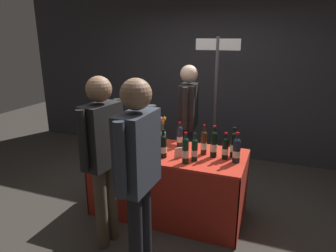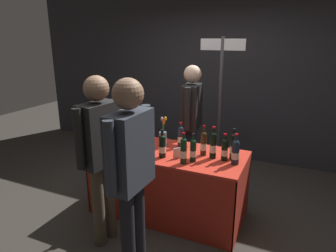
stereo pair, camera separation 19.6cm
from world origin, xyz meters
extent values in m
plane|color=#38332D|center=(0.00, 0.00, 0.00)|extent=(12.00, 12.00, 0.00)
cube|color=#2D2D33|center=(0.00, 2.12, 1.38)|extent=(7.26, 0.12, 2.76)
cube|color=red|center=(0.00, 0.00, 0.78)|extent=(1.75, 0.78, 0.02)
cube|color=#A32519|center=(0.00, -0.38, 0.38)|extent=(1.75, 0.01, 0.77)
cube|color=#A32519|center=(0.00, 0.38, 0.38)|extent=(1.75, 0.01, 0.77)
cube|color=#A32519|center=(-0.87, 0.00, 0.38)|extent=(0.01, 0.78, 0.77)
cube|color=#A32519|center=(0.87, 0.00, 0.38)|extent=(0.01, 0.78, 0.77)
cylinder|color=#192333|center=(0.07, 0.20, 0.90)|extent=(0.07, 0.07, 0.22)
sphere|color=#192333|center=(0.07, 0.20, 1.01)|extent=(0.07, 0.07, 0.07)
cylinder|color=#192333|center=(0.07, 0.20, 1.04)|extent=(0.03, 0.03, 0.07)
cylinder|color=maroon|center=(0.07, 0.20, 1.08)|extent=(0.03, 0.03, 0.02)
cylinder|color=beige|center=(0.07, 0.20, 0.88)|extent=(0.07, 0.07, 0.07)
cylinder|color=black|center=(0.65, 0.01, 0.90)|extent=(0.07, 0.07, 0.20)
sphere|color=black|center=(0.65, 0.01, 1.00)|extent=(0.07, 0.07, 0.07)
cylinder|color=black|center=(0.65, 0.01, 1.03)|extent=(0.03, 0.03, 0.07)
cylinder|color=maroon|center=(0.65, 0.01, 1.08)|extent=(0.03, 0.03, 0.02)
cylinder|color=beige|center=(0.65, 0.01, 0.88)|extent=(0.07, 0.07, 0.07)
cylinder|color=black|center=(0.36, -0.16, 0.90)|extent=(0.07, 0.07, 0.21)
sphere|color=black|center=(0.36, -0.16, 1.00)|extent=(0.06, 0.06, 0.06)
cylinder|color=black|center=(0.36, -0.16, 1.04)|extent=(0.03, 0.03, 0.08)
cylinder|color=black|center=(0.36, -0.16, 1.09)|extent=(0.03, 0.03, 0.02)
cylinder|color=beige|center=(0.36, -0.16, 0.88)|extent=(0.07, 0.07, 0.07)
cylinder|color=black|center=(0.72, 0.09, 0.92)|extent=(0.07, 0.07, 0.25)
sphere|color=black|center=(0.72, 0.09, 1.04)|extent=(0.07, 0.07, 0.07)
cylinder|color=black|center=(0.72, 0.09, 1.07)|extent=(0.03, 0.03, 0.07)
cylinder|color=black|center=(0.72, 0.09, 1.12)|extent=(0.03, 0.03, 0.02)
cylinder|color=beige|center=(0.72, 0.09, 0.90)|extent=(0.07, 0.07, 0.08)
cylinder|color=#38230F|center=(0.40, 0.05, 0.91)|extent=(0.07, 0.07, 0.24)
sphere|color=#38230F|center=(0.40, 0.05, 1.03)|extent=(0.07, 0.07, 0.07)
cylinder|color=#38230F|center=(0.40, 0.05, 1.07)|extent=(0.02, 0.02, 0.09)
cylinder|color=maroon|center=(0.40, 0.05, 1.13)|extent=(0.03, 0.03, 0.02)
cylinder|color=beige|center=(0.40, 0.05, 0.89)|extent=(0.07, 0.07, 0.08)
cylinder|color=black|center=(0.28, -0.25, 0.91)|extent=(0.07, 0.07, 0.24)
sphere|color=black|center=(0.28, -0.25, 1.04)|extent=(0.07, 0.07, 0.07)
cylinder|color=black|center=(0.28, -0.25, 1.07)|extent=(0.03, 0.03, 0.07)
cylinder|color=maroon|center=(0.28, -0.25, 1.12)|extent=(0.03, 0.03, 0.02)
cylinder|color=beige|center=(0.28, -0.25, 0.90)|extent=(0.07, 0.07, 0.08)
cylinder|color=#192333|center=(-0.39, -0.22, 0.90)|extent=(0.08, 0.08, 0.21)
sphere|color=#192333|center=(-0.39, -0.22, 1.01)|extent=(0.07, 0.07, 0.07)
cylinder|color=#192333|center=(-0.39, -0.22, 1.05)|extent=(0.03, 0.03, 0.09)
cylinder|color=maroon|center=(-0.39, -0.22, 1.10)|extent=(0.03, 0.03, 0.02)
cylinder|color=beige|center=(-0.39, -0.22, 0.88)|extent=(0.08, 0.08, 0.07)
cylinder|color=black|center=(0.52, 0.02, 0.92)|extent=(0.07, 0.07, 0.26)
sphere|color=black|center=(0.52, 0.02, 1.05)|extent=(0.07, 0.07, 0.07)
cylinder|color=black|center=(0.52, 0.02, 1.09)|extent=(0.03, 0.03, 0.08)
cylinder|color=maroon|center=(0.52, 0.02, 1.14)|extent=(0.03, 0.03, 0.02)
cylinder|color=beige|center=(0.52, 0.02, 0.90)|extent=(0.07, 0.07, 0.08)
cylinder|color=black|center=(0.01, -0.18, 0.90)|extent=(0.08, 0.08, 0.22)
sphere|color=black|center=(0.01, -0.18, 1.01)|extent=(0.07, 0.07, 0.07)
cylinder|color=black|center=(0.01, -0.18, 1.05)|extent=(0.03, 0.03, 0.08)
cylinder|color=black|center=(0.01, -0.18, 1.10)|extent=(0.03, 0.03, 0.02)
cylinder|color=beige|center=(0.01, -0.18, 0.88)|extent=(0.08, 0.08, 0.07)
cylinder|color=#192333|center=(0.77, -0.04, 0.90)|extent=(0.08, 0.08, 0.22)
sphere|color=#192333|center=(0.77, -0.04, 1.01)|extent=(0.08, 0.08, 0.08)
cylinder|color=#192333|center=(0.77, -0.04, 1.06)|extent=(0.03, 0.03, 0.09)
cylinder|color=maroon|center=(0.77, -0.04, 1.11)|extent=(0.04, 0.04, 0.02)
cylinder|color=beige|center=(0.77, -0.04, 0.89)|extent=(0.08, 0.08, 0.07)
cylinder|color=silver|center=(-0.19, -0.25, 0.79)|extent=(0.06, 0.06, 0.00)
cylinder|color=silver|center=(-0.19, -0.25, 0.83)|extent=(0.01, 0.01, 0.06)
cone|color=silver|center=(-0.19, -0.25, 0.88)|extent=(0.07, 0.07, 0.06)
cylinder|color=#590C19|center=(-0.19, -0.25, 0.87)|extent=(0.04, 0.04, 0.01)
cylinder|color=slate|center=(-0.12, 0.11, 0.88)|extent=(0.09, 0.09, 0.18)
cylinder|color=#38722D|center=(-0.12, 0.11, 1.01)|extent=(0.04, 0.03, 0.25)
ellipsoid|color=pink|center=(-0.13, 0.12, 1.13)|extent=(0.03, 0.03, 0.05)
cylinder|color=#38722D|center=(-0.11, 0.12, 1.01)|extent=(0.05, 0.03, 0.25)
ellipsoid|color=gold|center=(-0.09, 0.13, 1.14)|extent=(0.03, 0.03, 0.05)
cylinder|color=#38722D|center=(-0.12, 0.11, 0.99)|extent=(0.04, 0.01, 0.21)
ellipsoid|color=#E05B1E|center=(-0.10, 0.10, 1.10)|extent=(0.03, 0.03, 0.05)
cube|color=silver|center=(0.18, -0.13, 0.85)|extent=(0.10, 0.11, 0.12)
cylinder|color=#2D3347|center=(-0.02, 0.88, 0.42)|extent=(0.12, 0.12, 0.85)
cylinder|color=#2D3347|center=(0.00, 0.72, 0.42)|extent=(0.12, 0.12, 0.85)
cube|color=black|center=(-0.01, 0.80, 1.14)|extent=(0.26, 0.44, 0.60)
sphere|color=beige|center=(-0.01, 0.80, 1.58)|extent=(0.23, 0.23, 0.23)
cylinder|color=black|center=(-0.04, 1.05, 1.17)|extent=(0.08, 0.08, 0.55)
cylinder|color=black|center=(0.02, 0.55, 1.17)|extent=(0.08, 0.08, 0.55)
cylinder|color=black|center=(0.13, -1.11, 0.44)|extent=(0.12, 0.12, 0.88)
cylinder|color=black|center=(0.14, -0.94, 0.44)|extent=(0.12, 0.12, 0.88)
cube|color=#2D333D|center=(0.14, -1.03, 1.19)|extent=(0.22, 0.44, 0.62)
sphere|color=#8C664C|center=(0.14, -1.03, 1.64)|extent=(0.24, 0.24, 0.24)
cylinder|color=#2D333D|center=(0.13, -1.29, 1.22)|extent=(0.08, 0.08, 0.57)
cylinder|color=#2D333D|center=(0.14, -0.77, 1.22)|extent=(0.08, 0.08, 0.57)
cylinder|color=#4C4233|center=(-0.40, -0.80, 0.43)|extent=(0.12, 0.12, 0.86)
cylinder|color=#4C4233|center=(-0.37, -0.65, 0.43)|extent=(0.12, 0.12, 0.86)
cube|color=black|center=(-0.39, -0.72, 1.16)|extent=(0.27, 0.43, 0.61)
sphere|color=#8C664C|center=(-0.39, -0.72, 1.60)|extent=(0.24, 0.24, 0.24)
cylinder|color=black|center=(-0.42, -0.97, 1.18)|extent=(0.08, 0.08, 0.56)
cylinder|color=black|center=(-0.35, -0.48, 1.18)|extent=(0.08, 0.08, 0.56)
cylinder|color=#47474C|center=(0.29, 1.11, 1.02)|extent=(0.04, 0.04, 2.05)
cube|color=silver|center=(0.29, 1.11, 1.94)|extent=(0.60, 0.02, 0.15)
camera|label=1|loc=(1.14, -3.00, 2.06)|focal=32.22mm
camera|label=2|loc=(1.32, -2.92, 2.06)|focal=32.22mm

